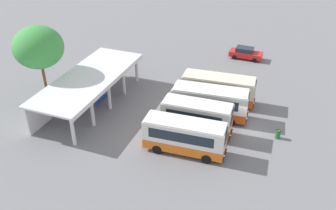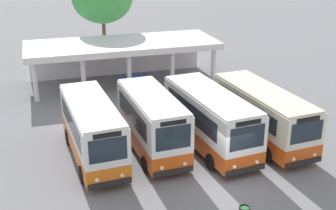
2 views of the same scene
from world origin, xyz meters
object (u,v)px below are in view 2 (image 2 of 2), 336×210
at_px(city_bus_middle_cream, 210,118).
at_px(waiting_chair_fourth_seat, 145,78).
at_px(waiting_chair_second_from_end, 130,79).
at_px(waiting_chair_middle_seat, 138,79).
at_px(city_bus_nearest_orange, 92,128).
at_px(city_bus_fourth_amber, 262,113).
at_px(city_bus_second_in_row, 152,121).
at_px(waiting_chair_end_by_column, 123,80).

height_order(city_bus_middle_cream, waiting_chair_fourth_seat, city_bus_middle_cream).
distance_m(waiting_chair_second_from_end, waiting_chair_middle_seat, 0.61).
relative_size(city_bus_nearest_orange, city_bus_fourth_amber, 0.93).
relative_size(city_bus_second_in_row, waiting_chair_second_from_end, 8.04).
bearing_deg(waiting_chair_fourth_seat, city_bus_middle_cream, -86.40).
distance_m(city_bus_fourth_amber, waiting_chair_second_from_end, 13.26).
relative_size(city_bus_nearest_orange, city_bus_second_in_row, 1.10).
distance_m(city_bus_second_in_row, city_bus_fourth_amber, 6.53).
bearing_deg(waiting_chair_middle_seat, waiting_chair_end_by_column, -178.39).
bearing_deg(city_bus_nearest_orange, waiting_chair_fourth_seat, 63.27).
xyz_separation_m(city_bus_middle_cream, waiting_chair_fourth_seat, (-0.75, 11.98, -1.30)).
distance_m(city_bus_second_in_row, city_bus_middle_cream, 3.28).
height_order(waiting_chair_middle_seat, waiting_chair_fourth_seat, same).
bearing_deg(waiting_chair_fourth_seat, waiting_chair_middle_seat, 176.30).
relative_size(city_bus_middle_cream, waiting_chair_fourth_seat, 9.28).
relative_size(city_bus_fourth_amber, waiting_chair_middle_seat, 9.49).
xyz_separation_m(city_bus_fourth_amber, waiting_chair_second_from_end, (-5.23, 12.12, -1.22)).
distance_m(city_bus_second_in_row, waiting_chair_second_from_end, 11.80).
distance_m(city_bus_nearest_orange, waiting_chair_middle_seat, 12.64).
bearing_deg(city_bus_fourth_amber, waiting_chair_fourth_seat, 108.43).
height_order(city_bus_middle_cream, waiting_chair_middle_seat, city_bus_middle_cream).
bearing_deg(city_bus_fourth_amber, city_bus_nearest_orange, 176.50).
xyz_separation_m(city_bus_second_in_row, waiting_chair_end_by_column, (0.67, 11.57, -1.33)).
bearing_deg(waiting_chair_end_by_column, waiting_chair_fourth_seat, -0.16).
distance_m(city_bus_middle_cream, waiting_chair_fourth_seat, 12.07).
relative_size(city_bus_nearest_orange, waiting_chair_middle_seat, 8.82).
bearing_deg(waiting_chair_end_by_column, waiting_chair_second_from_end, 8.68).
relative_size(waiting_chair_end_by_column, waiting_chair_second_from_end, 1.00).
distance_m(waiting_chair_second_from_end, waiting_chair_fourth_seat, 1.22).
distance_m(waiting_chair_end_by_column, waiting_chair_fourth_seat, 1.83).
bearing_deg(city_bus_second_in_row, city_bus_middle_cream, -7.27).
bearing_deg(city_bus_nearest_orange, city_bus_middle_cream, -4.79).
height_order(city_bus_second_in_row, city_bus_middle_cream, city_bus_second_in_row).
bearing_deg(waiting_chair_fourth_seat, waiting_chair_end_by_column, 179.84).
xyz_separation_m(city_bus_second_in_row, city_bus_fourth_amber, (6.51, -0.47, -0.11)).
xyz_separation_m(city_bus_fourth_amber, waiting_chair_end_by_column, (-5.84, 12.03, -1.22)).
bearing_deg(city_bus_middle_cream, waiting_chair_end_by_column, 102.17).
xyz_separation_m(waiting_chair_end_by_column, waiting_chair_middle_seat, (1.22, 0.03, 0.00)).
distance_m(city_bus_fourth_amber, waiting_chair_fourth_seat, 12.74).
xyz_separation_m(city_bus_middle_cream, waiting_chair_second_from_end, (-1.97, 12.07, -1.30)).
distance_m(city_bus_fourth_amber, waiting_chair_middle_seat, 12.98).
relative_size(waiting_chair_end_by_column, waiting_chair_middle_seat, 1.00).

